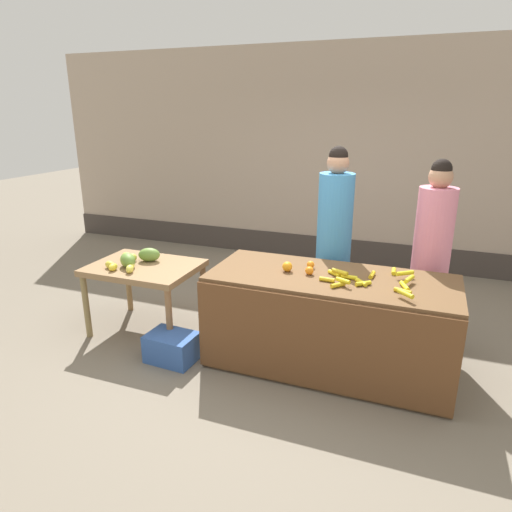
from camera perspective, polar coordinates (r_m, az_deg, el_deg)
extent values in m
plane|color=#756B5B|center=(4.38, 1.94, -12.13)|extent=(24.00, 24.00, 0.00)
cube|color=tan|center=(6.80, 10.76, 12.17)|extent=(9.45, 0.20, 3.10)
cube|color=#3F3833|center=(6.96, 9.95, 0.82)|extent=(9.45, 0.04, 0.36)
cube|color=brown|center=(4.06, 9.22, -8.15)|extent=(2.09, 0.87, 0.85)
cube|color=brown|center=(3.67, 7.71, -11.08)|extent=(2.09, 0.03, 0.79)
cube|color=olive|center=(4.67, -13.94, -1.44)|extent=(1.06, 0.79, 0.06)
cylinder|color=olive|center=(4.84, -20.64, -5.99)|extent=(0.06, 0.06, 0.66)
cylinder|color=olive|center=(4.30, -10.87, -8.17)|extent=(0.06, 0.06, 0.66)
cylinder|color=olive|center=(5.32, -15.82, -3.30)|extent=(0.06, 0.06, 0.66)
cylinder|color=brown|center=(4.84, -6.62, -4.89)|extent=(0.06, 0.06, 0.66)
cylinder|color=yellow|center=(3.92, 9.88, -2.18)|extent=(0.13, 0.11, 0.04)
cylinder|color=gold|center=(3.67, 10.30, -3.62)|extent=(0.11, 0.12, 0.04)
cylinder|color=gold|center=(3.95, 14.44, -2.32)|extent=(0.05, 0.14, 0.04)
cylinder|color=yellow|center=(3.85, 11.66, -2.62)|extent=(0.14, 0.05, 0.04)
cylinder|color=gold|center=(3.76, 13.14, -3.26)|extent=(0.11, 0.12, 0.04)
cylinder|color=gold|center=(3.74, 13.39, -3.40)|extent=(0.13, 0.11, 0.04)
cylinder|color=gold|center=(3.67, 18.03, -4.25)|extent=(0.14, 0.08, 0.04)
cylinder|color=gold|center=(3.76, 8.96, -2.97)|extent=(0.13, 0.04, 0.04)
cylinder|color=yellow|center=(3.77, 18.25, -3.65)|extent=(0.09, 0.16, 0.04)
cylinder|color=gold|center=(4.09, 17.00, -1.85)|extent=(0.04, 0.12, 0.04)
cylinder|color=yellow|center=(3.98, 18.27, -2.07)|extent=(0.15, 0.12, 0.04)
cylinder|color=yellow|center=(3.68, 10.92, -3.07)|extent=(0.13, 0.08, 0.04)
cylinder|color=gold|center=(3.85, 18.78, -2.77)|extent=(0.08, 0.15, 0.04)
cylinder|color=gold|center=(3.87, 10.55, -1.99)|extent=(0.15, 0.09, 0.04)
cylinder|color=gold|center=(3.54, 18.36, -4.54)|extent=(0.13, 0.12, 0.04)
sphere|color=orange|center=(4.05, 6.91, -1.10)|extent=(0.07, 0.07, 0.07)
sphere|color=orange|center=(3.90, 6.77, -1.85)|extent=(0.07, 0.07, 0.07)
sphere|color=orange|center=(3.95, 3.98, -1.35)|extent=(0.09, 0.09, 0.09)
ellipsoid|color=#E2D64B|center=(4.46, -15.66, -1.58)|extent=(0.11, 0.13, 0.08)
ellipsoid|color=#D7DA4A|center=(4.78, -15.39, -0.22)|extent=(0.11, 0.12, 0.08)
ellipsoid|color=#DCD24B|center=(4.57, -15.56, -1.14)|extent=(0.11, 0.12, 0.07)
ellipsoid|color=yellow|center=(4.57, -17.60, -1.34)|extent=(0.07, 0.12, 0.07)
ellipsoid|color=#E7DA48|center=(4.85, -16.00, -0.02)|extent=(0.11, 0.08, 0.08)
ellipsoid|color=yellow|center=(4.64, -17.97, -1.06)|extent=(0.13, 0.09, 0.07)
ellipsoid|color=olive|center=(4.62, -15.89, -0.50)|extent=(0.26, 0.25, 0.14)
ellipsoid|color=olive|center=(4.74, -13.34, 0.16)|extent=(0.25, 0.20, 0.14)
cylinder|color=#33333D|center=(4.72, 9.41, -5.10)|extent=(0.29, 0.29, 0.73)
cylinder|color=#3F8CCC|center=(4.47, 9.94, 4.55)|extent=(0.34, 0.34, 0.90)
sphere|color=tan|center=(4.38, 10.33, 11.47)|extent=(0.21, 0.21, 0.21)
sphere|color=black|center=(4.37, 10.38, 12.36)|extent=(0.18, 0.18, 0.18)
cylinder|color=#33333D|center=(4.70, 20.46, -6.42)|extent=(0.29, 0.29, 0.69)
cylinder|color=pink|center=(4.46, 21.52, 2.66)|extent=(0.34, 0.34, 0.85)
sphere|color=tan|center=(4.36, 22.30, 9.24)|extent=(0.21, 0.21, 0.21)
sphere|color=black|center=(4.35, 22.41, 10.12)|extent=(0.18, 0.18, 0.18)
cube|color=#3359A5|center=(4.28, -10.57, -11.27)|extent=(0.46, 0.34, 0.26)
ellipsoid|color=maroon|center=(5.07, -1.49, -4.05)|extent=(0.38, 0.33, 0.60)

